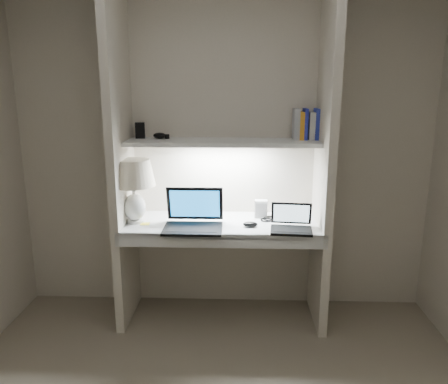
{
  "coord_description": "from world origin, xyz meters",
  "views": [
    {
      "loc": [
        0.13,
        -1.86,
        1.75
      ],
      "look_at": [
        0.02,
        1.05,
        1.04
      ],
      "focal_mm": 35.0,
      "sensor_mm": 36.0,
      "label": 1
    }
  ],
  "objects_px": {
    "laptop_netbook": "(291,224)",
    "speaker": "(261,209)",
    "table_lamp": "(133,180)",
    "laptop_main": "(194,219)",
    "book_row": "(307,125)"
  },
  "relations": [
    {
      "from": "speaker",
      "to": "laptop_netbook",
      "type": "bearing_deg",
      "value": -53.54
    },
    {
      "from": "laptop_netbook",
      "to": "table_lamp",
      "type": "bearing_deg",
      "value": 178.6
    },
    {
      "from": "table_lamp",
      "to": "laptop_main",
      "type": "relative_size",
      "value": 1.14
    },
    {
      "from": "book_row",
      "to": "table_lamp",
      "type": "bearing_deg",
      "value": -170.75
    },
    {
      "from": "laptop_netbook",
      "to": "speaker",
      "type": "xyz_separation_m",
      "value": [
        -0.2,
        0.29,
        0.03
      ]
    },
    {
      "from": "table_lamp",
      "to": "book_row",
      "type": "xyz_separation_m",
      "value": [
        1.26,
        0.21,
        0.38
      ]
    },
    {
      "from": "laptop_netbook",
      "to": "book_row",
      "type": "xyz_separation_m",
      "value": [
        0.13,
        0.34,
        0.66
      ]
    },
    {
      "from": "table_lamp",
      "to": "book_row",
      "type": "height_order",
      "value": "book_row"
    },
    {
      "from": "speaker",
      "to": "book_row",
      "type": "relative_size",
      "value": 0.6
    },
    {
      "from": "table_lamp",
      "to": "speaker",
      "type": "height_order",
      "value": "table_lamp"
    },
    {
      "from": "speaker",
      "to": "book_row",
      "type": "xyz_separation_m",
      "value": [
        0.33,
        0.04,
        0.63
      ]
    },
    {
      "from": "speaker",
      "to": "book_row",
      "type": "bearing_deg",
      "value": 9.88
    },
    {
      "from": "speaker",
      "to": "book_row",
      "type": "height_order",
      "value": "book_row"
    },
    {
      "from": "table_lamp",
      "to": "speaker",
      "type": "relative_size",
      "value": 3.48
    },
    {
      "from": "table_lamp",
      "to": "book_row",
      "type": "relative_size",
      "value": 2.08
    }
  ]
}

